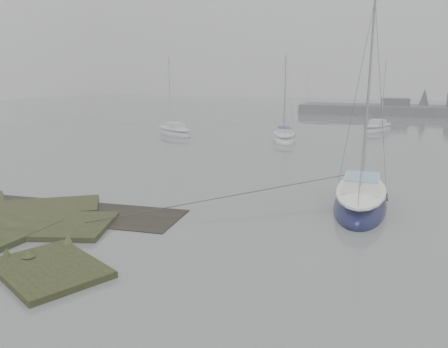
% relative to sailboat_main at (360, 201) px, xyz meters
% --- Properties ---
extents(ground, '(160.00, 160.00, 0.00)m').
position_rel_sailboat_main_xyz_m(ground, '(-8.61, 20.42, -0.30)').
color(ground, slate).
rests_on(ground, ground).
extents(sailboat_main, '(2.41, 6.83, 9.56)m').
position_rel_sailboat_main_xyz_m(sailboat_main, '(0.00, 0.00, 0.00)').
color(sailboat_main, '#0D1036').
rests_on(sailboat_main, ground).
extents(sailboat_white, '(3.43, 6.15, 8.25)m').
position_rel_sailboat_main_xyz_m(sailboat_white, '(-7.86, 18.77, -0.04)').
color(sailboat_white, white).
rests_on(sailboat_white, ground).
extents(sailboat_far_a, '(5.77, 4.84, 8.09)m').
position_rel_sailboat_main_xyz_m(sailboat_far_a, '(-18.91, 18.85, -0.05)').
color(sailboat_far_a, '#ADB3B7').
rests_on(sailboat_far_a, ground).
extents(sailboat_far_b, '(3.74, 5.96, 8.00)m').
position_rel_sailboat_main_xyz_m(sailboat_far_b, '(-0.24, 29.31, -0.05)').
color(sailboat_far_b, '#B9BEC4').
rests_on(sailboat_far_b, ground).
extents(sailboat_far_c, '(5.39, 4.47, 7.53)m').
position_rel_sailboat_main_xyz_m(sailboat_far_c, '(-11.67, 52.81, -0.06)').
color(sailboat_far_c, '#9EA4A8').
rests_on(sailboat_far_c, ground).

